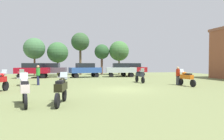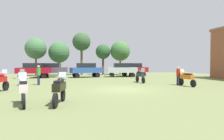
% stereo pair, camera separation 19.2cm
% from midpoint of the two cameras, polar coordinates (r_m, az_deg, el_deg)
% --- Properties ---
extents(ground_plane, '(44.00, 52.00, 0.02)m').
position_cam_midpoint_polar(ground_plane, '(14.67, 3.06, -5.67)').
color(ground_plane, olive).
extents(motorcycle_2, '(0.71, 2.25, 1.49)m').
position_cam_midpoint_polar(motorcycle_2, '(9.52, -14.48, -5.27)').
color(motorcycle_2, black).
rests_on(motorcycle_2, ground).
extents(motorcycle_4, '(0.62, 2.20, 1.45)m').
position_cam_midpoint_polar(motorcycle_4, '(17.92, 21.24, -2.11)').
color(motorcycle_4, black).
rests_on(motorcycle_4, ground).
extents(motorcycle_5, '(0.62, 2.12, 1.46)m').
position_cam_midpoint_polar(motorcycle_5, '(19.96, 8.52, -1.61)').
color(motorcycle_5, black).
rests_on(motorcycle_5, ground).
extents(motorcycle_6, '(0.75, 2.15, 1.48)m').
position_cam_midpoint_polar(motorcycle_6, '(9.79, -23.98, -5.22)').
color(motorcycle_6, black).
rests_on(motorcycle_6, ground).
extents(motorcycle_7, '(0.69, 2.09, 1.45)m').
position_cam_midpoint_polar(motorcycle_7, '(18.85, -24.35, -1.97)').
color(motorcycle_7, black).
rests_on(motorcycle_7, ground).
extents(car_1, '(4.58, 2.65, 2.00)m').
position_cam_midpoint_polar(car_1, '(27.76, -7.35, 0.28)').
color(car_1, black).
rests_on(car_1, ground).
extents(car_2, '(4.53, 2.45, 2.00)m').
position_cam_midpoint_polar(car_2, '(28.52, 3.10, 0.34)').
color(car_2, black).
rests_on(car_2, ground).
extents(car_3, '(4.46, 2.23, 2.00)m').
position_cam_midpoint_polar(car_3, '(28.19, -21.67, 0.19)').
color(car_3, black).
rests_on(car_3, ground).
extents(car_4, '(4.54, 2.48, 2.00)m').
position_cam_midpoint_polar(car_4, '(30.79, 6.49, 0.43)').
color(car_4, black).
rests_on(car_4, ground).
extents(car_5, '(4.53, 2.45, 2.00)m').
position_cam_midpoint_polar(car_5, '(29.38, -16.97, 0.30)').
color(car_5, black).
rests_on(car_5, ground).
extents(person_1, '(0.43, 0.43, 1.77)m').
position_cam_midpoint_polar(person_1, '(18.67, -20.35, -0.95)').
color(person_1, '#21234A').
rests_on(person_1, ground).
extents(person_2, '(0.38, 0.38, 1.64)m').
position_cam_midpoint_polar(person_2, '(18.59, 19.05, -1.20)').
color(person_2, '#2A2A41').
rests_on(person_2, ground).
extents(tree_1, '(3.47, 3.47, 5.90)m').
position_cam_midpoint_polar(tree_1, '(34.48, 2.57, 5.55)').
color(tree_1, brown).
rests_on(tree_1, ground).
extents(tree_2, '(3.29, 3.29, 5.96)m').
position_cam_midpoint_polar(tree_2, '(33.14, -21.18, 5.83)').
color(tree_2, brown).
rests_on(tree_2, ground).
extents(tree_3, '(3.13, 3.13, 7.31)m').
position_cam_midpoint_polar(tree_3, '(34.64, -8.72, 8.02)').
color(tree_3, brown).
rests_on(tree_3, ground).
extents(tree_4, '(2.59, 2.59, 5.32)m').
position_cam_midpoint_polar(tree_4, '(34.44, -2.48, 5.24)').
color(tree_4, brown).
rests_on(tree_4, ground).
extents(tree_5, '(3.38, 3.38, 5.46)m').
position_cam_midpoint_polar(tree_5, '(33.30, -15.04, 4.93)').
color(tree_5, '#4E4823').
rests_on(tree_5, ground).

